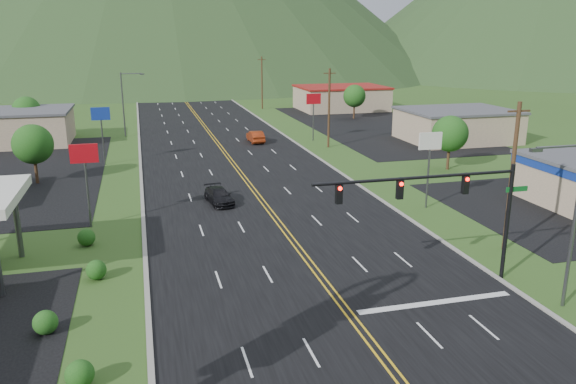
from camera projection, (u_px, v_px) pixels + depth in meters
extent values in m
cylinder|color=black|center=(507.00, 222.00, 32.78)|extent=(0.24, 0.24, 7.00)
cylinder|color=black|center=(417.00, 178.00, 30.46)|extent=(12.00, 0.18, 0.18)
cube|color=#0C591E|center=(517.00, 189.00, 32.34)|extent=(1.40, 0.06, 0.30)
cube|color=black|center=(465.00, 185.00, 31.36)|extent=(0.35, 0.28, 1.05)
sphere|color=#FF0C05|center=(468.00, 179.00, 31.10)|extent=(0.22, 0.22, 0.22)
cube|color=black|center=(400.00, 190.00, 30.38)|extent=(0.35, 0.28, 1.05)
sphere|color=#FF0C05|center=(402.00, 184.00, 30.11)|extent=(0.22, 0.22, 0.22)
cube|color=black|center=(339.00, 194.00, 29.51)|extent=(0.35, 0.28, 1.05)
sphere|color=#FF0C05|center=(340.00, 189.00, 29.25)|extent=(0.22, 0.22, 0.22)
cylinder|color=#59595E|center=(574.00, 227.00, 29.04)|extent=(0.20, 0.20, 9.00)
cylinder|color=#59595E|center=(561.00, 147.00, 27.51)|extent=(2.88, 0.12, 0.12)
cube|color=#59595E|center=(536.00, 150.00, 27.19)|extent=(0.60, 0.25, 0.18)
cylinder|color=#59595E|center=(123.00, 105.00, 79.05)|extent=(0.20, 0.20, 9.00)
cylinder|color=#59595E|center=(131.00, 74.00, 78.24)|extent=(2.88, 0.12, 0.12)
cube|color=#59595E|center=(142.00, 74.00, 78.62)|extent=(0.60, 0.25, 0.18)
cylinder|color=#59595E|center=(17.00, 221.00, 36.25)|extent=(0.36, 0.36, 5.00)
cube|color=tan|center=(457.00, 126.00, 76.64)|extent=(14.00, 11.00, 4.00)
cube|color=#4C4C51|center=(458.00, 110.00, 76.05)|extent=(14.40, 11.40, 0.30)
cube|color=tan|center=(341.00, 99.00, 108.18)|extent=(16.00, 12.00, 4.20)
cube|color=maroon|center=(341.00, 87.00, 107.57)|extent=(16.40, 12.40, 0.30)
cylinder|color=#59595E|center=(88.00, 195.00, 41.89)|extent=(0.16, 0.16, 5.00)
cube|color=#AE0914|center=(84.00, 153.00, 41.02)|extent=(2.00, 0.18, 1.40)
cylinder|color=#59595E|center=(103.00, 142.00, 62.36)|extent=(0.16, 0.16, 5.00)
cube|color=navy|center=(100.00, 114.00, 61.49)|extent=(2.00, 0.18, 1.40)
cylinder|color=#59595E|center=(428.00, 179.00, 46.69)|extent=(0.16, 0.16, 5.00)
cube|color=white|center=(430.00, 141.00, 45.83)|extent=(2.00, 0.18, 1.40)
cylinder|color=#59595E|center=(313.00, 122.00, 76.46)|extent=(0.16, 0.16, 5.00)
cube|color=#AE0914|center=(314.00, 99.00, 75.59)|extent=(2.00, 0.18, 1.40)
cylinder|color=#382314|center=(36.00, 168.00, 54.64)|extent=(0.30, 0.30, 3.00)
sphere|color=#1D5017|center=(33.00, 144.00, 53.98)|extent=(3.84, 3.84, 3.84)
cylinder|color=#382314|center=(29.00, 128.00, 78.52)|extent=(0.30, 0.30, 3.00)
sphere|color=#1D5017|center=(27.00, 110.00, 77.87)|extent=(3.84, 3.84, 3.84)
cylinder|color=#382314|center=(448.00, 156.00, 60.35)|extent=(0.30, 0.30, 3.00)
sphere|color=#1D5017|center=(450.00, 134.00, 59.70)|extent=(3.84, 3.84, 3.84)
cylinder|color=#382314|center=(354.00, 110.00, 96.69)|extent=(0.30, 0.30, 3.00)
sphere|color=#1D5017|center=(354.00, 96.00, 96.04)|extent=(3.84, 3.84, 3.84)
cylinder|color=#382314|center=(512.00, 178.00, 36.84)|extent=(0.28, 0.28, 10.00)
cube|color=#382314|center=(519.00, 111.00, 35.64)|extent=(1.60, 0.12, 0.12)
cylinder|color=#382314|center=(329.00, 108.00, 71.26)|extent=(0.28, 0.28, 10.00)
cube|color=#382314|center=(330.00, 73.00, 70.06)|extent=(1.60, 0.12, 0.12)
cylinder|color=#382314|center=(262.00, 83.00, 108.47)|extent=(0.28, 0.28, 10.00)
cube|color=#382314|center=(262.00, 60.00, 107.27)|extent=(1.60, 0.12, 0.12)
cylinder|color=#382314|center=(229.00, 70.00, 145.68)|extent=(0.28, 0.28, 10.00)
cube|color=#382314|center=(229.00, 53.00, 144.48)|extent=(1.60, 0.12, 0.12)
imported|color=black|center=(219.00, 196.00, 48.29)|extent=(2.41, 4.65, 1.29)
imported|color=maroon|center=(256.00, 137.00, 75.58)|extent=(1.72, 4.74, 1.55)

